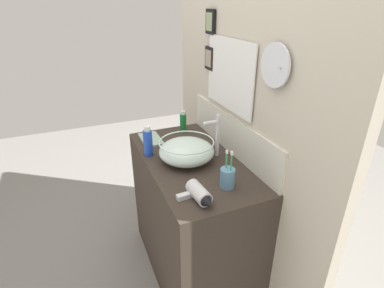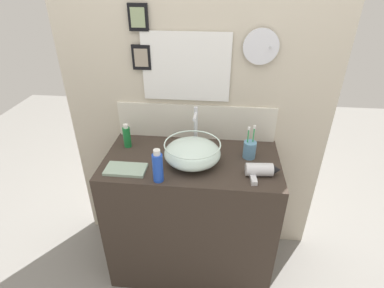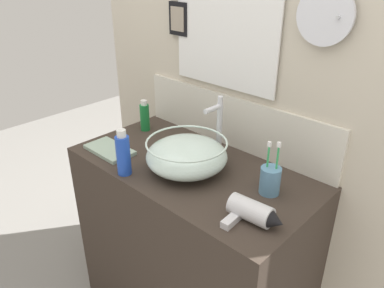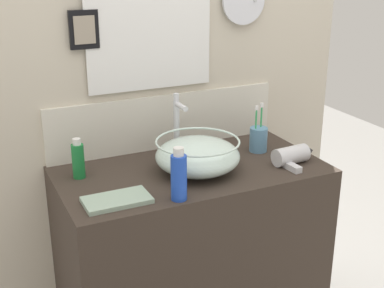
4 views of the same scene
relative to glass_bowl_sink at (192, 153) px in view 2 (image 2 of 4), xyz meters
name	(u,v)px [view 2 (image 2 of 4)]	position (x,y,z in m)	size (l,w,h in m)	color
ground_plane	(192,260)	(-0.01, 0.04, -0.94)	(6.00, 6.00, 0.00)	gray
vanity_counter	(192,215)	(-0.01, 0.04, -0.50)	(1.01, 0.53, 0.87)	#382D26
back_panel	(196,83)	(-0.01, 0.33, 0.29)	(1.66, 0.10, 2.45)	beige
glass_bowl_sink	(192,153)	(0.00, 0.00, 0.00)	(0.32, 0.32, 0.13)	silver
faucet	(196,125)	(0.00, 0.18, 0.08)	(0.02, 0.10, 0.26)	silver
hair_drier	(262,170)	(0.38, -0.08, -0.03)	(0.19, 0.14, 0.07)	silver
toothbrush_cup	(250,149)	(0.32, 0.09, -0.01)	(0.07, 0.07, 0.20)	#598CB2
spray_bottle	(127,136)	(-0.41, 0.14, 0.00)	(0.04, 0.04, 0.15)	#197233
lotion_bottle	(158,167)	(-0.16, -0.18, 0.02)	(0.05, 0.05, 0.18)	blue
hand_towel	(126,169)	(-0.35, -0.12, -0.06)	(0.22, 0.12, 0.02)	#99B29E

